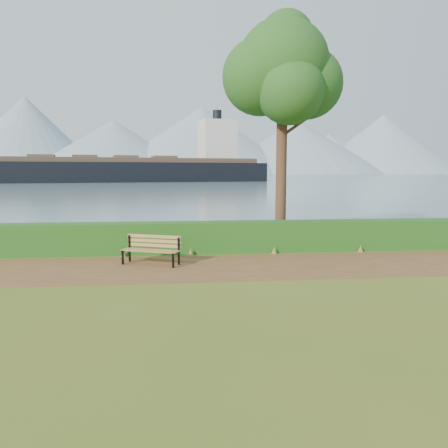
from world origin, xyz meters
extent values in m
plane|color=#4F621C|center=(0.00, 0.00, 0.00)|extent=(140.00, 140.00, 0.00)
cube|color=#54341D|center=(0.00, 0.30, 0.01)|extent=(40.00, 3.40, 0.01)
cube|color=#174F16|center=(0.00, 2.60, 0.50)|extent=(32.00, 0.85, 1.00)
cube|color=slate|center=(0.00, 260.00, 0.01)|extent=(700.00, 510.00, 0.00)
cone|color=#7991A2|center=(-140.00, 410.00, 35.00)|extent=(140.00, 140.00, 70.00)
cone|color=#7991A2|center=(-60.00, 395.00, 24.00)|extent=(160.00, 160.00, 48.00)
cone|color=#7991A2|center=(20.00, 405.00, 31.00)|extent=(190.00, 190.00, 62.00)
cone|color=#7991A2|center=(110.00, 400.00, 25.00)|extent=(170.00, 170.00, 50.00)
cone|color=#7991A2|center=(200.00, 410.00, 29.00)|extent=(150.00, 150.00, 58.00)
cone|color=#7991A2|center=(-10.00, 430.00, 17.50)|extent=(120.00, 120.00, 35.00)
cone|color=#7991A2|center=(150.00, 425.00, 20.00)|extent=(130.00, 130.00, 40.00)
cube|color=black|center=(-3.07, 0.88, 0.21)|extent=(0.06, 0.07, 0.42)
cube|color=black|center=(-2.92, 1.26, 0.40)|extent=(0.06, 0.07, 0.80)
cube|color=black|center=(-3.00, 1.07, 0.39)|extent=(0.23, 0.46, 0.05)
cube|color=black|center=(-1.63, 0.28, 0.21)|extent=(0.06, 0.07, 0.42)
cube|color=black|center=(-1.47, 0.66, 0.40)|extent=(0.06, 0.07, 0.80)
cube|color=black|center=(-1.55, 0.47, 0.39)|extent=(0.23, 0.46, 0.05)
cube|color=olive|center=(-2.34, 0.61, 0.42)|extent=(1.58, 0.71, 0.03)
cube|color=olive|center=(-2.30, 0.72, 0.42)|extent=(1.58, 0.71, 0.03)
cube|color=olive|center=(-2.25, 0.82, 0.42)|extent=(1.58, 0.71, 0.03)
cube|color=olive|center=(-2.21, 0.93, 0.42)|extent=(1.58, 0.71, 0.03)
cube|color=olive|center=(-2.19, 0.98, 0.53)|extent=(1.56, 0.67, 0.10)
cube|color=olive|center=(-2.19, 0.98, 0.66)|extent=(1.56, 0.67, 0.10)
cube|color=olive|center=(-2.19, 0.98, 0.79)|extent=(1.56, 0.67, 0.10)
cylinder|color=#3C2518|center=(2.21, 3.86, 3.44)|extent=(0.38, 0.38, 6.88)
sphere|color=#1A4D19|center=(2.21, 3.86, 6.30)|extent=(3.25, 3.25, 3.25)
sphere|color=#1A4D19|center=(3.12, 3.90, 5.73)|extent=(2.48, 2.48, 2.48)
sphere|color=#1A4D19|center=(1.43, 3.89, 5.92)|extent=(2.67, 2.67, 2.67)
sphere|color=#1A4D19|center=(2.30, 3.14, 5.35)|extent=(2.29, 2.29, 2.29)
sphere|color=#1A4D19|center=(2.00, 4.52, 6.78)|extent=(2.10, 2.10, 2.10)
sphere|color=#1A4D19|center=(2.33, 3.93, 7.26)|extent=(1.91, 1.91, 1.91)
cylinder|color=#3C2518|center=(2.64, 3.86, 4.20)|extent=(1.00, 0.11, 0.75)
cylinder|color=#3C2518|center=(1.83, 3.96, 4.68)|extent=(0.78, 0.36, 0.69)
cube|color=black|center=(-12.16, 97.44, 1.41)|extent=(66.42, 24.22, 6.57)
cube|color=#47372B|center=(-12.16, 97.44, 5.26)|extent=(61.06, 22.08, 1.13)
cube|color=silver|center=(8.39, 101.96, 10.34)|extent=(9.92, 9.38, 10.33)
cylinder|color=black|center=(8.39, 101.96, 16.44)|extent=(2.25, 2.25, 3.29)
cube|color=brown|center=(-32.70, 92.91, 6.02)|extent=(6.84, 7.26, 0.75)
cube|color=brown|center=(-23.53, 94.93, 6.02)|extent=(6.84, 7.26, 0.75)
cube|color=brown|center=(-14.36, 96.95, 6.02)|extent=(6.84, 7.26, 0.75)
cube|color=brown|center=(-5.19, 98.97, 6.02)|extent=(6.84, 7.26, 0.75)
camera|label=1|loc=(-1.43, -11.61, 2.66)|focal=35.00mm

